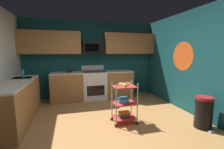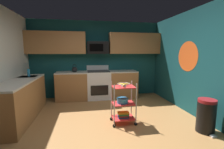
% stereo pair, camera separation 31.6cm
% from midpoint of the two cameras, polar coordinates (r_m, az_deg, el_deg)
% --- Properties ---
extents(floor, '(4.40, 4.80, 0.04)m').
position_cam_midpoint_polar(floor, '(3.45, -4.10, -19.11)').
color(floor, '#A87542').
rests_on(floor, ground).
extents(wall_back, '(4.52, 0.06, 2.60)m').
position_cam_midpoint_polar(wall_back, '(5.47, -9.21, 5.43)').
color(wall_back, '#14474C').
rests_on(wall_back, ground).
extents(wall_right, '(0.06, 4.80, 2.60)m').
position_cam_midpoint_polar(wall_right, '(4.12, 27.80, 3.65)').
color(wall_right, '#14474C').
rests_on(wall_right, ground).
extents(wall_flower_decal, '(0.00, 0.77, 0.77)m').
position_cam_midpoint_polar(wall_flower_decal, '(4.53, 22.65, 6.21)').
color(wall_flower_decal, '#E5591E').
extents(counter_run, '(3.53, 2.68, 0.92)m').
position_cam_midpoint_polar(counter_run, '(4.66, -18.16, -5.80)').
color(counter_run, '#9E6B3D').
rests_on(counter_run, ground).
extents(oven_range, '(0.76, 0.65, 1.10)m').
position_cam_midpoint_polar(oven_range, '(5.26, -8.26, -3.70)').
color(oven_range, white).
rests_on(oven_range, ground).
extents(upper_cabinets, '(4.40, 0.33, 0.70)m').
position_cam_midpoint_polar(upper_cabinets, '(5.28, -9.20, 11.30)').
color(upper_cabinets, '#9E6B3D').
extents(microwave, '(0.70, 0.39, 0.40)m').
position_cam_midpoint_polar(microwave, '(5.25, -8.69, 9.69)').
color(microwave, black).
extents(rolling_cart, '(0.54, 0.37, 0.91)m').
position_cam_midpoint_polar(rolling_cart, '(3.48, 1.90, -10.43)').
color(rolling_cart, silver).
rests_on(rolling_cart, ground).
extents(fruit_bowl, '(0.27, 0.27, 0.07)m').
position_cam_midpoint_polar(fruit_bowl, '(3.36, 1.93, -3.55)').
color(fruit_bowl, silver).
rests_on(fruit_bowl, rolling_cart).
extents(mixing_bowl_large, '(0.25, 0.25, 0.11)m').
position_cam_midpoint_polar(mixing_bowl_large, '(3.45, 1.59, -9.38)').
color(mixing_bowl_large, '#338CBF').
rests_on(mixing_bowl_large, rolling_cart).
extents(book_stack, '(0.25, 0.19, 0.12)m').
position_cam_midpoint_polar(book_stack, '(3.57, 1.88, -14.41)').
color(book_stack, '#1E4C8C').
rests_on(book_stack, rolling_cart).
extents(kettle, '(0.21, 0.18, 0.26)m').
position_cam_midpoint_polar(kettle, '(5.14, -16.94, 1.60)').
color(kettle, black).
rests_on(kettle, counter_run).
extents(dish_soap_bottle, '(0.06, 0.06, 0.20)m').
position_cam_midpoint_polar(dish_soap_bottle, '(4.57, -31.62, 0.20)').
color(dish_soap_bottle, '#2D8CBF').
rests_on(dish_soap_bottle, counter_run).
extents(trash_can, '(0.34, 0.42, 0.66)m').
position_cam_midpoint_polar(trash_can, '(3.73, 28.47, -12.16)').
color(trash_can, black).
rests_on(trash_can, ground).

